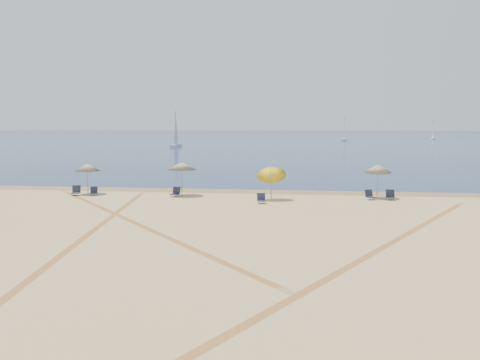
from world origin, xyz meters
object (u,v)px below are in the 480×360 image
(chair_7, at_px, (390,195))
(chair_6, at_px, (370,195))
(umbrella_2, at_px, (182,166))
(chair_2, at_px, (76,191))
(umbrella_4, at_px, (378,168))
(sailboat_2, at_px, (345,133))
(chair_5, at_px, (261,199))
(umbrella_1, at_px, (87,167))
(sailboat_1, at_px, (433,134))
(chair_3, at_px, (94,191))
(chair_4, at_px, (176,192))
(umbrella_3, at_px, (271,171))
(sailboat_0, at_px, (176,136))

(chair_7, bearing_deg, chair_6, -177.96)
(umbrella_2, relative_size, chair_2, 3.03)
(umbrella_4, height_order, sailboat_2, sailboat_2)
(sailboat_2, bearing_deg, chair_5, -91.51)
(umbrella_1, xyz_separation_m, sailboat_1, (60.81, 152.02, 0.01))
(umbrella_4, distance_m, sailboat_1, 156.57)
(chair_7, bearing_deg, chair_3, -178.59)
(chair_7, bearing_deg, chair_4, -178.37)
(sailboat_1, bearing_deg, umbrella_3, -100.27)
(umbrella_4, bearing_deg, umbrella_2, -178.11)
(chair_5, height_order, sailboat_0, sailboat_0)
(chair_2, xyz_separation_m, chair_5, (13.76, -2.07, -0.03))
(chair_3, bearing_deg, umbrella_3, -21.94)
(chair_3, xyz_separation_m, chair_4, (6.12, 0.05, 0.03))
(chair_2, xyz_separation_m, chair_7, (22.42, 0.56, -0.01))
(chair_2, height_order, chair_4, chair_2)
(chair_5, bearing_deg, sailboat_0, 94.66)
(umbrella_3, distance_m, chair_6, 6.99)
(umbrella_3, distance_m, sailboat_2, 135.45)
(umbrella_4, xyz_separation_m, chair_2, (-21.63, -1.44, -1.77))
(umbrella_4, xyz_separation_m, sailboat_2, (7.58, 132.81, 0.37))
(umbrella_3, bearing_deg, chair_6, 7.70)
(umbrella_1, bearing_deg, sailboat_0, 99.80)
(chair_2, bearing_deg, chair_4, -13.12)
(chair_5, distance_m, sailboat_1, 162.10)
(sailboat_1, distance_m, sailboat_2, 37.15)
(chair_7, xyz_separation_m, sailboat_2, (6.80, 133.68, 2.15))
(umbrella_3, distance_m, umbrella_4, 7.56)
(umbrella_1, bearing_deg, chair_6, -0.94)
(umbrella_4, bearing_deg, sailboat_2, 86.73)
(umbrella_1, height_order, chair_4, umbrella_1)
(chair_7, relative_size, sailboat_1, 0.11)
(umbrella_4, distance_m, sailboat_2, 133.02)
(umbrella_3, relative_size, chair_4, 3.37)
(umbrella_1, bearing_deg, umbrella_2, 0.92)
(chair_2, xyz_separation_m, chair_6, (21.03, 0.53, -0.02))
(umbrella_2, relative_size, sailboat_2, 0.31)
(chair_6, xyz_separation_m, chair_7, (1.39, 0.04, 0.01))
(umbrella_2, height_order, umbrella_4, umbrella_2)
(sailboat_2, bearing_deg, chair_4, -94.30)
(chair_4, bearing_deg, chair_5, -5.76)
(chair_7, bearing_deg, umbrella_3, -172.90)
(chair_4, xyz_separation_m, chair_5, (6.37, -2.32, -0.02))
(umbrella_1, relative_size, umbrella_2, 0.93)
(umbrella_1, relative_size, chair_5, 3.13)
(umbrella_1, relative_size, umbrella_4, 0.94)
(chair_6, height_order, sailboat_0, sailboat_0)
(umbrella_4, distance_m, chair_6, 2.10)
(umbrella_2, relative_size, sailboat_0, 0.30)
(chair_3, bearing_deg, chair_7, -18.38)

